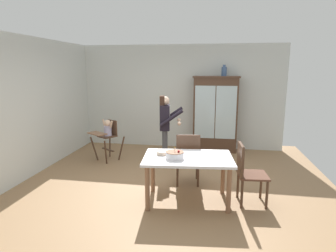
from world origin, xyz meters
name	(u,v)px	position (x,y,z in m)	size (l,w,h in m)	color
ground_plane	(162,184)	(0.00, 0.00, 0.00)	(6.24, 6.24, 0.00)	#93704C
wall_back	(180,97)	(0.00, 2.63, 1.35)	(5.32, 0.06, 2.70)	silver
wall_left	(26,108)	(-2.63, 0.00, 1.35)	(0.06, 5.32, 2.70)	silver
china_cabinet	(215,114)	(0.93, 2.37, 0.96)	(1.14, 0.48, 1.91)	#4C3323
ceramic_vase	(224,71)	(1.11, 2.37, 2.03)	(0.13, 0.13, 0.27)	#3D567F
high_chair_with_toddler	(107,133)	(-1.49, 1.16, 0.65)	(0.79, 0.84, 0.95)	#4C3323
adult_person	(165,123)	(-0.11, 0.96, 0.97)	(0.55, 0.54, 1.53)	#47474C
dining_table	(188,163)	(0.53, -0.60, 0.64)	(1.45, 0.99, 0.74)	silver
birthday_cake	(175,155)	(0.33, -0.72, 0.79)	(0.28, 0.28, 0.19)	white
serving_bowl	(162,153)	(0.11, -0.55, 0.77)	(0.18, 0.18, 0.06)	#C6AD93
dining_chair_far_side	(188,156)	(0.46, 0.04, 0.56)	(0.49, 0.49, 0.96)	#4C3323
dining_chair_right_end	(246,169)	(1.43, -0.51, 0.56)	(0.48, 0.48, 0.96)	#4C3323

